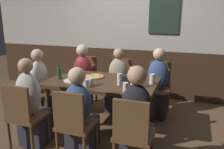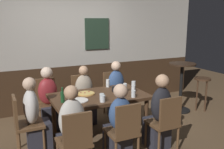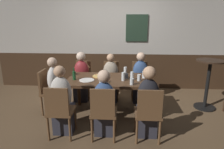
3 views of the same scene
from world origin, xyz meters
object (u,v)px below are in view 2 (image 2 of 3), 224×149
Objects in this scene: chair_mid_far at (82,95)px; person_right_far at (117,94)px; chair_head_west at (24,121)px; person_left_far at (49,103)px; beer_glass_half at (118,90)px; side_bar_table at (181,83)px; chair_right_near at (165,121)px; beer_bottle_green at (63,97)px; person_head_west at (35,121)px; tumbler_water at (102,97)px; person_left_near at (72,135)px; pint_glass_pale at (133,94)px; chair_left_near at (75,140)px; person_right_near at (159,117)px; bar_stool at (202,85)px; beer_glass_tall at (133,89)px; dining_table at (99,100)px; highball_clear at (134,85)px; chair_right_far at (113,91)px; pizza at (86,93)px; chair_mid_near at (124,130)px; plate_white_large at (79,100)px; chair_left_far at (47,100)px; condiment_caddy at (116,89)px; person_mid_far at (85,99)px; pint_glass_stout at (103,99)px; tumbler_short at (125,88)px; pint_glass_amber at (108,84)px; person_mid_near at (119,127)px.

chair_mid_far is 0.77× the size of person_right_far.
person_left_far is (0.51, 0.71, -0.02)m from chair_head_west.
chair_head_west is at bearing 175.82° from beer_glass_half.
chair_head_west is 0.84× the size of side_bar_table.
beer_bottle_green reaches higher than chair_right_near.
tumbler_water is at bearing -14.41° from person_head_west.
person_head_west reaches higher than chair_right_near.
person_left_near reaches higher than chair_head_west.
person_head_west is at bearing 166.93° from pint_glass_pale.
person_right_near is (1.37, 0.16, 0.00)m from chair_left_near.
bar_stool is (1.83, 1.12, 0.07)m from chair_right_near.
chair_mid_far is 1.73m from person_right_near.
dining_table is at bearing 170.56° from beer_glass_tall.
side_bar_table is (1.77, 0.51, -0.19)m from beer_glass_half.
beer_bottle_green reaches higher than bar_stool.
highball_clear is (0.70, 0.09, 0.15)m from dining_table.
person_left_far is at bearing 64.03° from person_head_west.
highball_clear is at bearing 8.37° from beer_bottle_green.
person_head_west reaches higher than chair_right_far.
person_left_far is 0.81m from pizza.
highball_clear reaches higher than pizza.
beer_bottle_green is at bearing -143.24° from chair_right_far.
chair_mid_near reaches higher than tumbler_water.
highball_clear is at bearing 11.80° from plate_white_large.
person_left_near is at bearing -148.30° from beer_glass_half.
person_right_near reaches higher than person_right_far.
chair_left_far reaches higher than pizza.
chair_mid_far is at bearing 76.50° from pizza.
condiment_caddy is (-0.35, 0.77, 0.29)m from person_right_near.
person_mid_far reaches higher than pint_glass_stout.
tumbler_short is at bearing 153.62° from beer_glass_tall.
person_right_far is 8.08× the size of pint_glass_amber.
side_bar_table is at bearing -6.48° from person_left_far.
chair_right_near is 2.14m from bar_stool.
chair_mid_near is (1.19, -0.87, 0.00)m from chair_head_west.
beer_glass_half is (-0.39, -0.82, 0.33)m from person_right_far.
beer_glass_half is (0.35, 0.14, 0.02)m from tumbler_water.
person_mid_near reaches higher than pizza.
person_right_near reaches higher than person_left_near.
chair_head_west is at bearing 162.61° from pint_glass_stout.
dining_table is at bearing 0.00° from person_head_west.
beer_glass_half is at bearing -103.26° from condiment_caddy.
highball_clear is (0.02, 0.80, 0.30)m from person_right_near.
pint_glass_amber is at bearing 73.10° from person_mid_near.
chair_mid_far is at bearing 85.92° from pint_glass_stout.
pizza is at bearing 130.34° from chair_right_near.
chair_right_near is at bearing -65.93° from pint_glass_pale.
plate_white_large is at bearing -164.77° from condiment_caddy.
chair_left_near is 5.53× the size of beer_glass_half.
pint_glass_amber is 0.47m from highball_clear.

